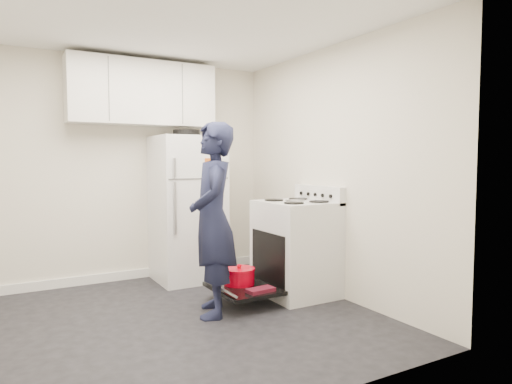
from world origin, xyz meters
TOP-DOWN VIEW (x-y plane):
  - room at (-0.03, 0.03)m, footprint 3.21×3.21m
  - electric_range at (1.26, 0.15)m, footprint 0.66×0.76m
  - open_oven_door at (0.68, 0.20)m, footprint 0.55×0.70m
  - refrigerator at (0.54, 1.25)m, footprint 0.72×0.74m
  - upper_cabinets at (0.10, 1.43)m, footprint 1.60×0.33m
  - person at (0.30, 0.02)m, footprint 0.60×0.72m

SIDE VIEW (x-z plane):
  - open_oven_door at x=0.68m, z-range 0.08..0.31m
  - electric_range at x=1.26m, z-range -0.08..1.02m
  - refrigerator at x=0.54m, z-range -0.03..1.67m
  - person at x=0.30m, z-range 0.00..1.70m
  - room at x=-0.03m, z-range -0.05..2.46m
  - upper_cabinets at x=0.10m, z-range 1.75..2.45m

